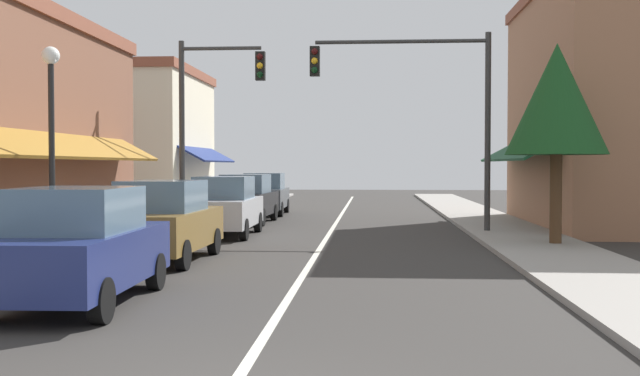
{
  "coord_description": "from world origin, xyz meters",
  "views": [
    {
      "loc": [
        1.32,
        -5.86,
        2.1
      ],
      "look_at": [
        0.06,
        12.03,
        1.55
      ],
      "focal_mm": 41.87,
      "sensor_mm": 36.0,
      "label": 1
    }
  ],
  "objects_px": {
    "parked_car_third_left": "(225,206)",
    "parked_car_far_left": "(246,199)",
    "traffic_signal_mast_arm": "(427,97)",
    "parked_car_second_left": "(164,221)",
    "tree_right_near": "(557,100)",
    "parked_car_distant_left": "(265,194)",
    "traffic_signal_left_corner": "(208,107)",
    "street_lamp_left_near": "(51,118)",
    "parked_car_nearest_left": "(79,247)"
  },
  "relations": [
    {
      "from": "parked_car_third_left",
      "to": "parked_car_far_left",
      "type": "bearing_deg",
      "value": 91.82
    },
    {
      "from": "parked_car_third_left",
      "to": "traffic_signal_mast_arm",
      "type": "height_order",
      "value": "traffic_signal_mast_arm"
    },
    {
      "from": "parked_car_second_left",
      "to": "tree_right_near",
      "type": "height_order",
      "value": "tree_right_near"
    },
    {
      "from": "parked_car_second_left",
      "to": "parked_car_distant_left",
      "type": "bearing_deg",
      "value": 91.12
    },
    {
      "from": "parked_car_third_left",
      "to": "tree_right_near",
      "type": "xyz_separation_m",
      "value": [
        9.02,
        -2.53,
        2.87
      ]
    },
    {
      "from": "tree_right_near",
      "to": "traffic_signal_left_corner",
      "type": "bearing_deg",
      "value": 156.6
    },
    {
      "from": "parked_car_distant_left",
      "to": "traffic_signal_left_corner",
      "type": "bearing_deg",
      "value": -96.45
    },
    {
      "from": "parked_car_far_left",
      "to": "street_lamp_left_near",
      "type": "distance_m",
      "value": 12.44
    },
    {
      "from": "parked_car_nearest_left",
      "to": "parked_car_second_left",
      "type": "relative_size",
      "value": 1.0
    },
    {
      "from": "parked_car_distant_left",
      "to": "tree_right_near",
      "type": "distance_m",
      "value": 15.48
    },
    {
      "from": "parked_car_far_left",
      "to": "street_lamp_left_near",
      "type": "xyz_separation_m",
      "value": [
        -1.9,
        -12.1,
        2.17
      ]
    },
    {
      "from": "parked_car_second_left",
      "to": "traffic_signal_left_corner",
      "type": "relative_size",
      "value": 0.68
    },
    {
      "from": "parked_car_distant_left",
      "to": "tree_right_near",
      "type": "xyz_separation_m",
      "value": [
        9.21,
        -12.11,
        2.87
      ]
    },
    {
      "from": "parked_car_far_left",
      "to": "parked_car_distant_left",
      "type": "height_order",
      "value": "same"
    },
    {
      "from": "parked_car_distant_left",
      "to": "traffic_signal_mast_arm",
      "type": "relative_size",
      "value": 0.68
    },
    {
      "from": "parked_car_distant_left",
      "to": "tree_right_near",
      "type": "height_order",
      "value": "tree_right_near"
    },
    {
      "from": "parked_car_second_left",
      "to": "traffic_signal_mast_arm",
      "type": "bearing_deg",
      "value": 49.36
    },
    {
      "from": "parked_car_third_left",
      "to": "street_lamp_left_near",
      "type": "relative_size",
      "value": 0.92
    },
    {
      "from": "parked_car_second_left",
      "to": "tree_right_near",
      "type": "distance_m",
      "value": 10.19
    },
    {
      "from": "parked_car_nearest_left",
      "to": "parked_car_third_left",
      "type": "relative_size",
      "value": 1.01
    },
    {
      "from": "parked_car_nearest_left",
      "to": "parked_car_far_left",
      "type": "bearing_deg",
      "value": 89.22
    },
    {
      "from": "parked_car_nearest_left",
      "to": "parked_car_third_left",
      "type": "xyz_separation_m",
      "value": [
        0.02,
        10.94,
        0.0
      ]
    },
    {
      "from": "parked_car_third_left",
      "to": "tree_right_near",
      "type": "bearing_deg",
      "value": -16.13
    },
    {
      "from": "parked_car_far_left",
      "to": "parked_car_distant_left",
      "type": "bearing_deg",
      "value": 91.58
    },
    {
      "from": "traffic_signal_mast_arm",
      "to": "street_lamp_left_near",
      "type": "xyz_separation_m",
      "value": [
        -8.11,
        -8.22,
        -1.13
      ]
    },
    {
      "from": "parked_car_second_left",
      "to": "parked_car_nearest_left",
      "type": "bearing_deg",
      "value": -87.4
    },
    {
      "from": "parked_car_far_left",
      "to": "traffic_signal_left_corner",
      "type": "height_order",
      "value": "traffic_signal_left_corner"
    },
    {
      "from": "parked_car_distant_left",
      "to": "street_lamp_left_near",
      "type": "distance_m",
      "value": 17.0
    },
    {
      "from": "street_lamp_left_near",
      "to": "parked_car_far_left",
      "type": "bearing_deg",
      "value": 81.09
    },
    {
      "from": "parked_car_far_left",
      "to": "street_lamp_left_near",
      "type": "bearing_deg",
      "value": -97.24
    },
    {
      "from": "traffic_signal_left_corner",
      "to": "traffic_signal_mast_arm",
      "type": "bearing_deg",
      "value": -5.88
    },
    {
      "from": "traffic_signal_mast_arm",
      "to": "tree_right_near",
      "type": "distance_m",
      "value": 4.69
    },
    {
      "from": "parked_car_third_left",
      "to": "tree_right_near",
      "type": "height_order",
      "value": "tree_right_near"
    },
    {
      "from": "parked_car_nearest_left",
      "to": "parked_car_third_left",
      "type": "height_order",
      "value": "same"
    },
    {
      "from": "traffic_signal_left_corner",
      "to": "parked_car_third_left",
      "type": "bearing_deg",
      "value": -63.13
    },
    {
      "from": "street_lamp_left_near",
      "to": "tree_right_near",
      "type": "distance_m",
      "value": 12.06
    },
    {
      "from": "parked_car_far_left",
      "to": "street_lamp_left_near",
      "type": "relative_size",
      "value": 0.92
    },
    {
      "from": "parked_car_nearest_left",
      "to": "parked_car_second_left",
      "type": "distance_m",
      "value": 5.04
    },
    {
      "from": "tree_right_near",
      "to": "street_lamp_left_near",
      "type": "bearing_deg",
      "value": -157.33
    },
    {
      "from": "parked_car_third_left",
      "to": "parked_car_nearest_left",
      "type": "bearing_deg",
      "value": -90.6
    },
    {
      "from": "parked_car_nearest_left",
      "to": "parked_car_distant_left",
      "type": "bearing_deg",
      "value": 89.06
    },
    {
      "from": "parked_car_distant_left",
      "to": "traffic_signal_mast_arm",
      "type": "height_order",
      "value": "traffic_signal_mast_arm"
    },
    {
      "from": "traffic_signal_mast_arm",
      "to": "street_lamp_left_near",
      "type": "height_order",
      "value": "traffic_signal_mast_arm"
    },
    {
      "from": "parked_car_nearest_left",
      "to": "parked_car_second_left",
      "type": "xyz_separation_m",
      "value": [
        -0.14,
        5.03,
        0.0
      ]
    },
    {
      "from": "street_lamp_left_near",
      "to": "parked_car_third_left",
      "type": "bearing_deg",
      "value": 73.72
    },
    {
      "from": "parked_car_far_left",
      "to": "parked_car_third_left",
      "type": "bearing_deg",
      "value": -86.05
    },
    {
      "from": "street_lamp_left_near",
      "to": "parked_car_distant_left",
      "type": "bearing_deg",
      "value": 83.52
    },
    {
      "from": "parked_car_nearest_left",
      "to": "traffic_signal_left_corner",
      "type": "relative_size",
      "value": 0.68
    },
    {
      "from": "parked_car_nearest_left",
      "to": "parked_car_distant_left",
      "type": "distance_m",
      "value": 20.52
    },
    {
      "from": "parked_car_second_left",
      "to": "traffic_signal_left_corner",
      "type": "xyz_separation_m",
      "value": [
        -0.73,
        7.66,
        3.09
      ]
    }
  ]
}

